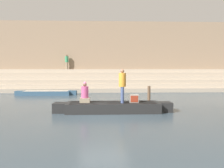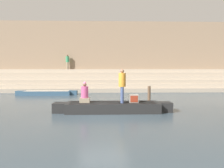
% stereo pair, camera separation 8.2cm
% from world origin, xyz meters
% --- Properties ---
extents(ground_plane, '(120.00, 120.00, 0.00)m').
position_xyz_m(ground_plane, '(0.00, 0.00, 0.00)').
color(ground_plane, '#3D4C56').
extents(ghat_steps, '(36.00, 4.47, 2.25)m').
position_xyz_m(ghat_steps, '(0.00, 12.69, 0.81)').
color(ghat_steps, tan).
rests_on(ghat_steps, ground).
extents(back_wall, '(34.20, 1.28, 7.75)m').
position_xyz_m(back_wall, '(0.00, 14.90, 3.85)').
color(back_wall, '#937A60').
rests_on(back_wall, ground).
extents(rowboat_main, '(6.25, 1.49, 0.51)m').
position_xyz_m(rowboat_main, '(0.51, 0.41, 0.27)').
color(rowboat_main, black).
rests_on(rowboat_main, ground).
extents(person_standing, '(0.38, 0.38, 1.76)m').
position_xyz_m(person_standing, '(1.00, 0.28, 1.52)').
color(person_standing, '#3D4C75').
rests_on(person_standing, rowboat_main).
extents(person_rowing, '(0.53, 0.41, 1.11)m').
position_xyz_m(person_rowing, '(-0.97, 0.48, 0.95)').
color(person_rowing, gray).
rests_on(person_rowing, rowboat_main).
extents(tv_set, '(0.47, 0.42, 0.43)m').
position_xyz_m(tv_set, '(1.62, 0.40, 0.72)').
color(tv_set, '#9E998E').
rests_on(tv_set, rowboat_main).
extents(moored_boat_shore, '(5.29, 1.16, 0.37)m').
position_xyz_m(moored_boat_shore, '(-5.00, 8.22, 0.20)').
color(moored_boat_shore, '#33516B').
rests_on(moored_boat_shore, ground).
extents(mooring_post, '(0.19, 0.19, 1.17)m').
position_xyz_m(mooring_post, '(2.96, 2.89, 0.59)').
color(mooring_post, brown).
rests_on(mooring_post, ground).
extents(person_on_steps, '(0.39, 0.39, 1.65)m').
position_xyz_m(person_on_steps, '(-4.13, 13.93, 3.19)').
color(person_on_steps, gray).
rests_on(person_on_steps, ghat_steps).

